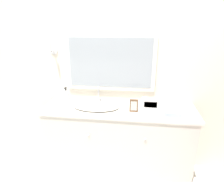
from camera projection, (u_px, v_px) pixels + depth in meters
name	position (u px, v px, depth m)	size (l,w,h in m)	color
wall_back	(121.00, 71.00, 2.45)	(8.00, 0.18, 2.55)	silver
vanity_counter	(118.00, 142.00, 2.45)	(1.75, 0.54, 0.92)	beige
sink_basin	(96.00, 106.00, 2.30)	(0.53, 0.36, 0.20)	silver
soap_bottle	(66.00, 95.00, 2.50)	(0.06, 0.06, 0.17)	white
appliance_box	(150.00, 103.00, 2.30)	(0.20, 0.11, 0.10)	white
picture_frame	(134.00, 106.00, 2.17)	(0.09, 0.01, 0.15)	brown
hand_towel_near_sink	(172.00, 106.00, 2.29)	(0.16, 0.14, 0.03)	silver
hand_towel_far_corner	(173.00, 113.00, 2.11)	(0.16, 0.13, 0.04)	#A8B7C6
metal_tray	(149.00, 114.00, 2.12)	(0.15, 0.12, 0.01)	#ADADB2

